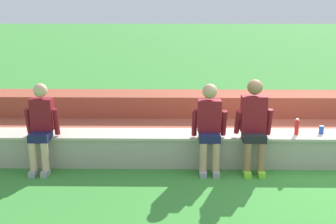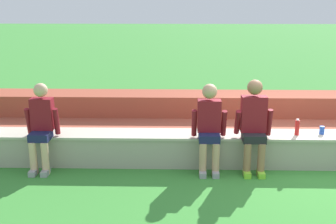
{
  "view_description": "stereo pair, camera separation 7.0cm",
  "coord_description": "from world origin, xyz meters",
  "px_view_note": "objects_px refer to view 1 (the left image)",
  "views": [
    {
      "loc": [
        -2.03,
        -6.21,
        2.55
      ],
      "look_at": [
        -2.13,
        0.26,
        0.85
      ],
      "focal_mm": 46.04,
      "sensor_mm": 36.0,
      "label": 1
    },
    {
      "loc": [
        -1.96,
        -6.21,
        2.55
      ],
      "look_at": [
        -2.13,
        0.26,
        0.85
      ],
      "focal_mm": 46.04,
      "sensor_mm": 36.0,
      "label": 2
    }
  ],
  "objects_px": {
    "person_far_left": "(41,125)",
    "water_bottle_mid_left": "(297,127)",
    "plastic_cup_right_end": "(321,130)",
    "person_center": "(254,123)",
    "person_left_of_center": "(209,125)"
  },
  "relations": [
    {
      "from": "person_left_of_center",
      "to": "water_bottle_mid_left",
      "type": "height_order",
      "value": "person_left_of_center"
    },
    {
      "from": "person_far_left",
      "to": "person_center",
      "type": "height_order",
      "value": "person_center"
    },
    {
      "from": "water_bottle_mid_left",
      "to": "plastic_cup_right_end",
      "type": "xyz_separation_m",
      "value": [
        0.4,
        0.05,
        -0.06
      ]
    },
    {
      "from": "person_far_left",
      "to": "water_bottle_mid_left",
      "type": "xyz_separation_m",
      "value": [
        3.91,
        0.23,
        -0.08
      ]
    },
    {
      "from": "water_bottle_mid_left",
      "to": "person_far_left",
      "type": "bearing_deg",
      "value": -176.58
    },
    {
      "from": "plastic_cup_right_end",
      "to": "person_far_left",
      "type": "bearing_deg",
      "value": -176.19
    },
    {
      "from": "person_far_left",
      "to": "plastic_cup_right_end",
      "type": "distance_m",
      "value": 4.33
    },
    {
      "from": "person_left_of_center",
      "to": "water_bottle_mid_left",
      "type": "distance_m",
      "value": 1.4
    },
    {
      "from": "person_center",
      "to": "water_bottle_mid_left",
      "type": "bearing_deg",
      "value": 18.25
    },
    {
      "from": "person_left_of_center",
      "to": "person_center",
      "type": "relative_size",
      "value": 0.95
    },
    {
      "from": "water_bottle_mid_left",
      "to": "plastic_cup_right_end",
      "type": "bearing_deg",
      "value": 7.65
    },
    {
      "from": "person_center",
      "to": "person_far_left",
      "type": "bearing_deg",
      "value": 179.97
    },
    {
      "from": "water_bottle_mid_left",
      "to": "plastic_cup_right_end",
      "type": "relative_size",
      "value": 2.05
    },
    {
      "from": "person_center",
      "to": "plastic_cup_right_end",
      "type": "relative_size",
      "value": 11.17
    },
    {
      "from": "person_far_left",
      "to": "water_bottle_mid_left",
      "type": "distance_m",
      "value": 3.92
    }
  ]
}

